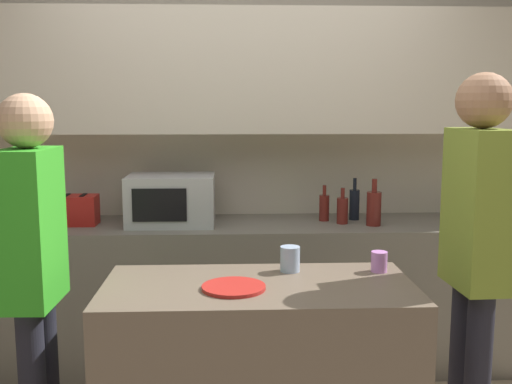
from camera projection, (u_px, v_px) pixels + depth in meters
name	position (u px, v px, depth m)	size (l,w,h in m)	color
back_wall	(242.00, 119.00, 3.84)	(6.40, 0.40, 2.70)	beige
back_counter	(243.00, 294.00, 3.74)	(3.60, 0.62, 0.90)	#6B665B
microwave	(171.00, 200.00, 3.63)	(0.52, 0.39, 0.30)	#B7BABC
toaster	(76.00, 210.00, 3.61)	(0.26, 0.16, 0.18)	#B21E19
potted_plant	(488.00, 190.00, 3.71)	(0.14, 0.14, 0.39)	silver
bottle_0	(324.00, 207.00, 3.74)	(0.06, 0.06, 0.22)	maroon
bottle_1	(342.00, 210.00, 3.65)	(0.07, 0.07, 0.22)	maroon
bottle_2	(354.00, 204.00, 3.77)	(0.06, 0.06, 0.26)	black
bottle_3	(374.00, 208.00, 3.59)	(0.09, 0.09, 0.28)	maroon
plate_on_island	(234.00, 287.00, 2.42)	(0.26, 0.26, 0.01)	red
cup_0	(290.00, 259.00, 2.67)	(0.09, 0.09, 0.11)	#A5BDDF
cup_1	(379.00, 262.00, 2.66)	(0.07, 0.07, 0.09)	#D586E2
person_left	(476.00, 240.00, 2.54)	(0.23, 0.35, 1.76)	black
person_center	(33.00, 259.00, 2.46)	(0.22, 0.35, 1.67)	black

